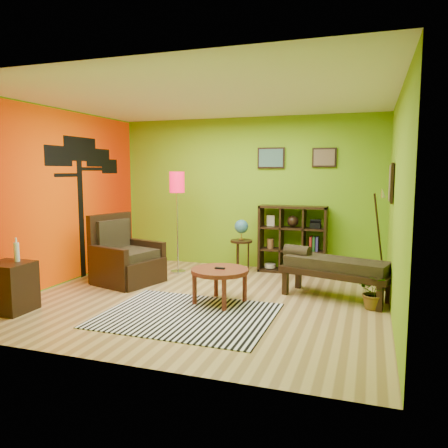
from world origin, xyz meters
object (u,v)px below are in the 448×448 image
(armchair, at_px, (125,262))
(potted_plant, at_px, (375,296))
(side_cabinet, at_px, (10,287))
(cube_shelf, at_px, (293,239))
(coffee_table, at_px, (220,274))
(bench, at_px, (333,267))
(floor_lamp, at_px, (177,191))
(globe_table, at_px, (241,233))

(armchair, height_order, potted_plant, armchair)
(side_cabinet, bearing_deg, cube_shelf, 47.16)
(cube_shelf, height_order, potted_plant, cube_shelf)
(coffee_table, relative_size, bench, 0.48)
(armchair, relative_size, floor_lamp, 0.62)
(armchair, relative_size, potted_plant, 2.41)
(armchair, distance_m, side_cabinet, 1.89)
(coffee_table, xyz_separation_m, cube_shelf, (0.64, 2.17, 0.18))
(floor_lamp, bearing_deg, armchair, -121.21)
(globe_table, xyz_separation_m, cube_shelf, (0.88, 0.30, -0.12))
(floor_lamp, relative_size, bench, 1.10)
(cube_shelf, bearing_deg, side_cabinet, -132.84)
(floor_lamp, distance_m, bench, 3.03)
(armchair, height_order, cube_shelf, cube_shelf)
(floor_lamp, xyz_separation_m, cube_shelf, (1.95, 0.68, -0.86))
(coffee_table, height_order, bench, bench)
(side_cabinet, height_order, bench, side_cabinet)
(side_cabinet, bearing_deg, potted_plant, 19.48)
(armchair, bearing_deg, bench, 2.65)
(bench, bearing_deg, armchair, -177.35)
(coffee_table, distance_m, globe_table, 1.90)
(floor_lamp, height_order, potted_plant, floor_lamp)
(armchair, xyz_separation_m, globe_table, (1.61, 1.27, 0.39))
(side_cabinet, bearing_deg, coffee_table, 25.67)
(armchair, distance_m, cube_shelf, 2.95)
(cube_shelf, distance_m, potted_plant, 2.28)
(armchair, height_order, globe_table, armchair)
(side_cabinet, relative_size, potted_plant, 2.06)
(cube_shelf, distance_m, bench, 1.64)
(globe_table, distance_m, potted_plant, 2.75)
(floor_lamp, relative_size, potted_plant, 3.87)
(floor_lamp, xyz_separation_m, globe_table, (1.07, 0.38, -0.74))
(coffee_table, distance_m, side_cabinet, 2.75)
(armchair, bearing_deg, side_cabinet, -109.38)
(coffee_table, bearing_deg, armchair, 162.23)
(coffee_table, xyz_separation_m, armchair, (-1.85, 0.59, -0.08))
(armchair, distance_m, globe_table, 2.09)
(coffee_table, bearing_deg, floor_lamp, 131.49)
(armchair, bearing_deg, globe_table, 38.28)
(armchair, distance_m, floor_lamp, 1.53)
(floor_lamp, height_order, globe_table, floor_lamp)
(floor_lamp, xyz_separation_m, bench, (2.76, -0.74, -1.00))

